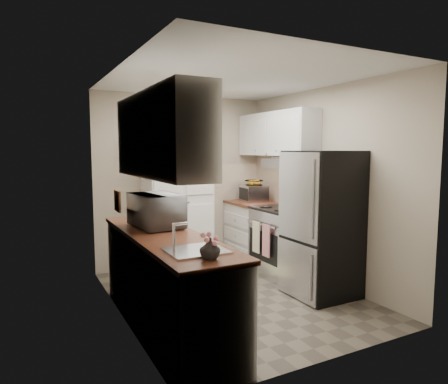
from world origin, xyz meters
The scene contains 16 objects.
ground centered at (0.00, 0.00, 0.00)m, with size 3.20×3.20×0.00m, color #665B4C.
room_shell centered at (-0.02, -0.01, 1.63)m, with size 2.64×3.24×2.52m.
pantry_cabinet centered at (-0.20, 1.32, 1.00)m, with size 0.90×0.55×2.00m, color silver.
base_cabinet_left centered at (-0.99, -0.43, 0.44)m, with size 0.60×2.30×0.88m, color silver.
countertop_left centered at (-0.99, -0.43, 0.90)m, with size 0.63×2.33×0.04m, color brown.
base_cabinet_right centered at (0.99, 1.19, 0.44)m, with size 0.60×0.80×0.88m, color silver.
countertop_right centered at (0.99, 1.19, 0.90)m, with size 0.63×0.83×0.04m, color brown.
electric_range centered at (0.97, 0.39, 0.48)m, with size 0.71×0.78×1.13m.
refrigerator centered at (0.94, -0.41, 0.85)m, with size 0.70×0.72×1.70m, color #B7B7BC.
microwave centered at (-0.95, -0.05, 1.09)m, with size 0.62×0.42×0.34m, color silver.
wine_bottle centered at (-0.96, 0.53, 1.06)m, with size 0.07×0.07×0.27m, color black.
flower_vase centered at (-0.99, -1.40, 1.00)m, with size 0.15×0.15×0.16m, color white.
cutting_board centered at (-0.81, 0.60, 1.06)m, with size 0.02×0.23×0.28m, color #3F8A40.
toaster_oven centered at (1.02, 1.25, 1.04)m, with size 0.34×0.43×0.25m, color #A3A3A7.
fruit_basket centered at (1.04, 1.26, 1.23)m, with size 0.28×0.28×0.12m, color orange, non-canonical shape.
kitchen_mat centered at (0.14, 0.66, 0.01)m, with size 0.44×0.70×0.01m, color #C2BE87.
Camera 1 is at (-2.21, -3.95, 1.71)m, focal length 32.00 mm.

